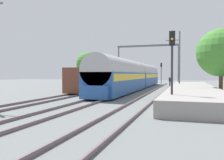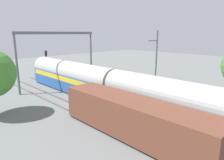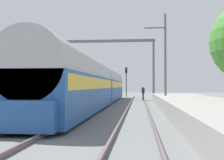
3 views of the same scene
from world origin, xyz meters
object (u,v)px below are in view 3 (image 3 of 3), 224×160
at_px(passenger_train, 96,83).
at_px(catenary_gantry, 109,57).
at_px(person_crossing, 143,92).
at_px(freight_car, 32,90).
at_px(railway_signal_far, 126,78).

xyz_separation_m(passenger_train, catenary_gantry, (0.00, 11.11, 3.62)).
bearing_deg(passenger_train, person_crossing, 61.37).
height_order(person_crossing, catenary_gantry, catenary_gantry).
distance_m(passenger_train, catenary_gantry, 11.68).
xyz_separation_m(passenger_train, freight_car, (-3.83, -5.82, -0.50)).
relative_size(person_crossing, catenary_gantry, 0.14).
bearing_deg(freight_car, passenger_train, 56.68).
height_order(person_crossing, railway_signal_far, railway_signal_far).
bearing_deg(catenary_gantry, passenger_train, -90.00).
distance_m(railway_signal_far, catenary_gantry, 8.34).
bearing_deg(catenary_gantry, person_crossing, -33.90).
bearing_deg(passenger_train, freight_car, -123.32).
xyz_separation_m(passenger_train, person_crossing, (4.44, 8.13, -0.94)).
bearing_deg(catenary_gantry, railway_signal_far, 76.01).
relative_size(person_crossing, railway_signal_far, 0.37).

